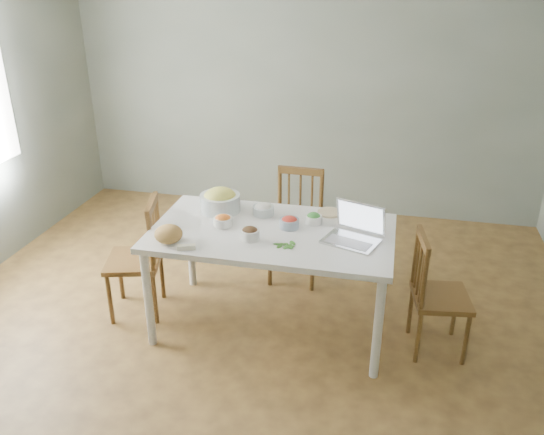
% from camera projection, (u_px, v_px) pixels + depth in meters
% --- Properties ---
extents(floor, '(5.00, 5.00, 0.00)m').
position_uv_depth(floor, '(245.00, 336.00, 4.11)').
color(floor, '#4F381E').
rests_on(floor, ground).
extents(wall_back, '(5.00, 0.00, 2.70)m').
position_uv_depth(wall_back, '(306.00, 88.00, 5.76)').
color(wall_back, gray).
rests_on(wall_back, ground).
extents(dining_table, '(1.71, 0.96, 0.80)m').
position_uv_depth(dining_table, '(272.00, 279.00, 4.09)').
color(dining_table, white).
rests_on(dining_table, floor).
extents(chair_far, '(0.43, 0.41, 0.96)m').
position_uv_depth(chair_far, '(295.00, 228.00, 4.69)').
color(chair_far, '#34210C').
rests_on(chair_far, floor).
extents(chair_left, '(0.49, 0.50, 0.94)m').
position_uv_depth(chair_left, '(133.00, 258.00, 4.24)').
color(chair_left, '#34210C').
rests_on(chair_left, floor).
extents(chair_right, '(0.43, 0.45, 0.89)m').
position_uv_depth(chair_right, '(441.00, 295.00, 3.81)').
color(chair_right, '#34210C').
rests_on(chair_right, floor).
extents(bread_boule, '(0.20, 0.20, 0.12)m').
position_uv_depth(bread_boule, '(168.00, 234.00, 3.73)').
color(bread_boule, '#A58241').
rests_on(bread_boule, dining_table).
extents(butter_stick, '(0.13, 0.07, 0.03)m').
position_uv_depth(butter_stick, '(186.00, 247.00, 3.65)').
color(butter_stick, white).
rests_on(butter_stick, dining_table).
extents(bowl_squash, '(0.39, 0.39, 0.18)m').
position_uv_depth(bowl_squash, '(220.00, 200.00, 4.20)').
color(bowl_squash, yellow).
rests_on(bowl_squash, dining_table).
extents(bowl_carrot, '(0.14, 0.14, 0.08)m').
position_uv_depth(bowl_carrot, '(223.00, 220.00, 3.98)').
color(bowl_carrot, orange).
rests_on(bowl_carrot, dining_table).
extents(bowl_onion, '(0.16, 0.16, 0.09)m').
position_uv_depth(bowl_onion, '(263.00, 209.00, 4.15)').
color(bowl_onion, silver).
rests_on(bowl_onion, dining_table).
extents(bowl_mushroom, '(0.16, 0.16, 0.09)m').
position_uv_depth(bowl_mushroom, '(250.00, 233.00, 3.78)').
color(bowl_mushroom, black).
rests_on(bowl_mushroom, dining_table).
extents(bowl_redpep, '(0.16, 0.16, 0.08)m').
position_uv_depth(bowl_redpep, '(289.00, 222.00, 3.95)').
color(bowl_redpep, red).
rests_on(bowl_redpep, dining_table).
extents(bowl_broccoli, '(0.15, 0.15, 0.08)m').
position_uv_depth(bowl_broccoli, '(314.00, 218.00, 4.02)').
color(bowl_broccoli, '#1D5E20').
rests_on(bowl_broccoli, dining_table).
extents(flatbread, '(0.23, 0.23, 0.02)m').
position_uv_depth(flatbread, '(330.00, 213.00, 4.18)').
color(flatbread, '#C7BB92').
rests_on(flatbread, dining_table).
extents(basil_bunch, '(0.17, 0.17, 0.02)m').
position_uv_depth(basil_bunch, '(284.00, 244.00, 3.71)').
color(basil_bunch, '#1D540D').
rests_on(basil_bunch, dining_table).
extents(laptop, '(0.44, 0.40, 0.25)m').
position_uv_depth(laptop, '(352.00, 226.00, 3.70)').
color(laptop, silver).
rests_on(laptop, dining_table).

